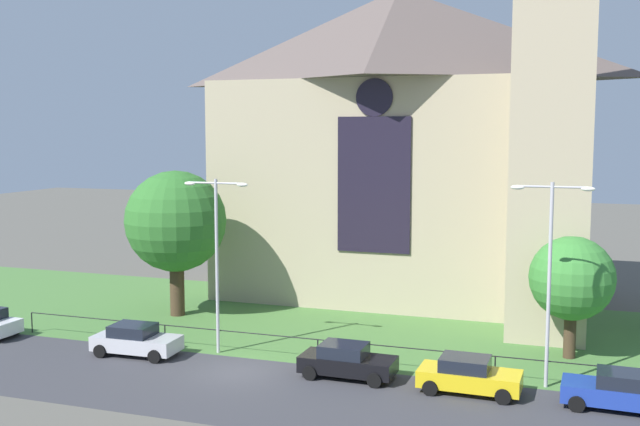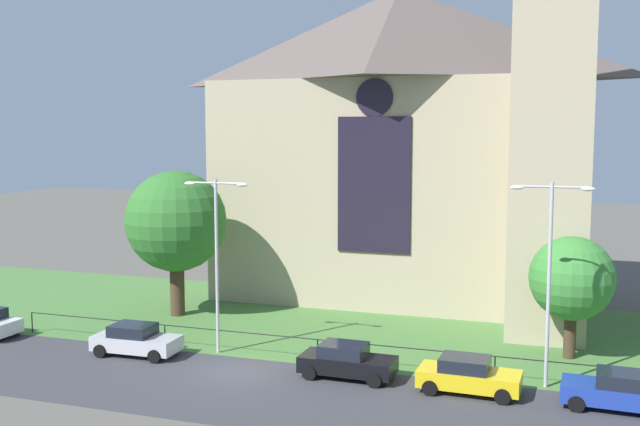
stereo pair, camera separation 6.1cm
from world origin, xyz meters
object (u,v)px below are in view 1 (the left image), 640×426
Objects in this scene: parked_car_silver at (136,340)px; parked_car_blue at (619,391)px; tree_right_near at (572,279)px; streetlamp_far at (550,259)px; parked_car_yellow at (468,375)px; parked_car_black at (347,361)px; church_building at (407,140)px; tree_left_near at (176,222)px; streetlamp_near at (217,244)px.

parked_car_silver and parked_car_blue have the same top height.
tree_right_near is 0.67× the size of streetlamp_far.
parked_car_black is at bearing 178.85° from parked_car_yellow.
church_building is at bearing 111.95° from parked_car_yellow.
church_building is 4.40× the size of tree_right_near.
church_building reaches higher than parked_car_black.
parked_car_yellow is at bearing -2.15° from parked_car_silver.
tree_right_near is 5.06m from streetlamp_far.
church_building reaches higher than tree_right_near.
parked_car_silver is (-19.99, -6.35, -3.12)m from tree_right_near.
parked_car_black is at bearing -30.81° from tree_left_near.
parked_car_black is 5.37m from parked_car_yellow.
parked_car_black is (1.16, -17.19, -9.53)m from church_building.
parked_car_blue is at bearing -2.01° from parked_car_silver.
tree_left_near reaches higher than parked_car_yellow.
parked_car_yellow is (12.45, -1.78, -4.68)m from streetlamp_near.
tree_right_near is 22.19m from tree_left_near.
streetlamp_near is at bearing -3.37° from parked_car_blue.
tree_right_near is at bearing 34.77° from parked_car_black.
parked_car_yellow is at bearing -149.56° from streetlamp_far.
parked_car_silver is at bearing -118.87° from church_building.
church_building is at bearing 133.65° from tree_right_near.
streetlamp_near is (-5.93, -15.65, -4.85)m from church_building.
church_building is 21.94m from parked_car_silver.
tree_right_near is 1.39× the size of parked_car_silver.
church_building is at bearing -52.48° from parked_car_blue.
parked_car_yellow is (-3.04, -1.78, -4.78)m from streetlamp_far.
parked_car_blue is (23.98, -7.86, -4.83)m from tree_left_near.
parked_car_blue is at bearing -32.40° from streetlamp_far.
streetlamp_near is 13.42m from parked_car_yellow.
parked_car_yellow is (-3.93, -6.48, -3.12)m from tree_right_near.
parked_car_silver is (2.08, -7.73, -4.83)m from tree_left_near.
streetlamp_far is 5.94m from parked_car_yellow.
parked_car_yellow is at bearing -1.70° from parked_car_black.
parked_car_blue is at bearing -73.62° from tree_right_near.
streetlamp_near is 2.01× the size of parked_car_blue.
parked_car_blue is at bearing -0.30° from parked_car_black.
tree_right_near reaches higher than parked_car_yellow.
parked_car_yellow is at bearing -69.50° from church_building.
tree_right_near reaches higher than parked_car_silver.
church_building is at bearing 69.25° from streetlamp_near.
parked_car_black and parked_car_blue have the same top height.
church_building reaches higher than streetlamp_near.
tree_right_near is 1.40× the size of parked_car_black.
church_building is 6.12× the size of parked_car_silver.
streetlamp_near is 2.02× the size of parked_car_silver.
tree_right_near is at bearing 15.94° from parked_car_silver.
tree_right_near is at bearing 16.00° from streetlamp_near.
tree_right_near is 17.11m from streetlamp_near.
tree_right_near reaches higher than parked_car_blue.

